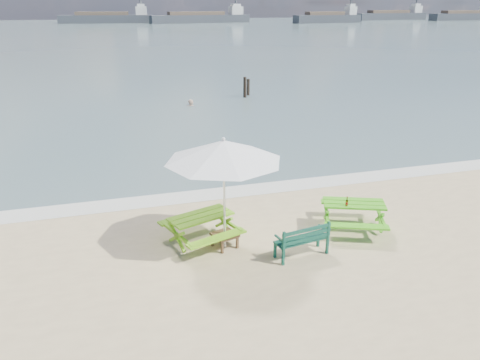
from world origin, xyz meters
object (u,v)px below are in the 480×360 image
object	(u,v)px
side_table	(225,240)
swimmer	(191,114)
patio_umbrella	(224,151)
beer_bottle	(347,203)
picnic_table_left	(201,229)
park_bench	(301,246)
picnic_table_right	(353,216)

from	to	relation	value
side_table	swimmer	xyz separation A→B (m)	(2.23, 16.10, -0.64)
patio_umbrella	beer_bottle	distance (m)	3.43
picnic_table_left	park_bench	size ratio (longest dim) A/B	1.57
patio_umbrella	picnic_table_left	bearing A→B (deg)	141.85
park_bench	swimmer	xyz separation A→B (m)	(0.67, 16.96, -0.70)
beer_bottle	picnic_table_right	bearing A→B (deg)	24.94
picnic_table_right	beer_bottle	xyz separation A→B (m)	(-0.29, -0.13, 0.45)
picnic_table_left	picnic_table_right	size ratio (longest dim) A/B	0.96
picnic_table_left	picnic_table_right	bearing A→B (deg)	-5.58
patio_umbrella	swimmer	xyz separation A→B (m)	(2.23, 16.10, -2.82)
picnic_table_right	patio_umbrella	distance (m)	3.89
picnic_table_left	side_table	world-z (taller)	picnic_table_left
park_bench	swimmer	bearing A→B (deg)	87.73
side_table	patio_umbrella	size ratio (longest dim) A/B	0.20
picnic_table_right	patio_umbrella	xyz separation A→B (m)	(-3.33, -0.00, 2.01)
picnic_table_left	side_table	distance (m)	0.63
picnic_table_left	park_bench	xyz separation A→B (m)	(2.04, -1.24, -0.10)
picnic_table_left	beer_bottle	bearing A→B (deg)	-8.15
swimmer	picnic_table_right	bearing A→B (deg)	-86.08
patio_umbrella	swimmer	world-z (taller)	patio_umbrella
picnic_table_left	side_table	xyz separation A→B (m)	(0.48, -0.38, -0.16)
picnic_table_left	patio_umbrella	distance (m)	2.11
park_bench	swimmer	world-z (taller)	park_bench
picnic_table_right	beer_bottle	size ratio (longest dim) A/B	8.67
beer_bottle	picnic_table_left	bearing A→B (deg)	171.85
park_bench	side_table	size ratio (longest dim) A/B	1.96
side_table	picnic_table_left	bearing A→B (deg)	141.85
patio_umbrella	side_table	bearing A→B (deg)	-146.31
park_bench	picnic_table_left	bearing A→B (deg)	148.59
picnic_table_left	side_table	size ratio (longest dim) A/B	3.08
picnic_table_left	swimmer	size ratio (longest dim) A/B	1.26
picnic_table_right	patio_umbrella	world-z (taller)	patio_umbrella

